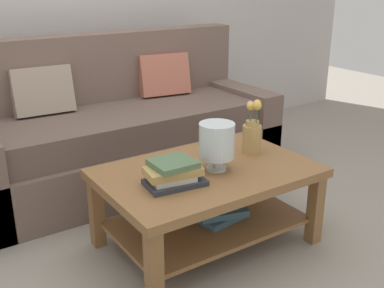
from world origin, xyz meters
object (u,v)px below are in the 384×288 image
Objects in this scene: book_stack_main at (173,173)px; flower_pitcher at (252,133)px; couch at (122,132)px; glass_hurricane_vase at (217,142)px; coffee_table at (208,191)px.

book_stack_main is 0.97× the size of flower_pitcher.
couch is 1.13m from flower_pitcher.
couch is 8.52× the size of glass_hurricane_vase.
couch is 7.09× the size of book_stack_main.
book_stack_main is 1.20× the size of glass_hurricane_vase.
couch is at bearing 89.79° from coffee_table.
coffee_table is 0.30m from glass_hurricane_vase.
flower_pitcher is (0.36, 0.06, 0.26)m from coffee_table.
couch is at bearing 91.26° from glass_hurricane_vase.
glass_hurricane_vase is (0.29, 0.03, 0.10)m from book_stack_main.
coffee_table is 3.66× the size of book_stack_main.
couch is 1.17m from glass_hurricane_vase.
couch is 1.11m from coffee_table.
glass_hurricane_vase is at bearing -88.74° from couch.
coffee_table is 4.40× the size of glass_hurricane_vase.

